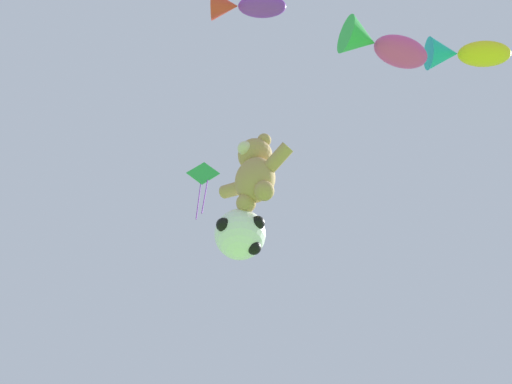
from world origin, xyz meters
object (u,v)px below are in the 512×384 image
object	(u,v)px
teddy_bear_kite	(255,172)
soccer_ball_kite	(241,234)
diamond_kite	(203,179)
fish_kite_violet	(243,6)
fish_kite_magenta	(381,45)
fish_kite_goldfin	(464,54)

from	to	relation	value
teddy_bear_kite	soccer_ball_kite	distance (m)	1.38
soccer_ball_kite	teddy_bear_kite	bearing A→B (deg)	-23.22
soccer_ball_kite	diamond_kite	size ratio (longest dim) A/B	0.52
fish_kite_violet	fish_kite_magenta	size ratio (longest dim) A/B	0.76
teddy_bear_kite	fish_kite_goldfin	bearing A→B (deg)	28.02
soccer_ball_kite	fish_kite_violet	xyz separation A→B (m)	(2.06, -2.18, 4.03)
fish_kite_goldfin	fish_kite_magenta	bearing A→B (deg)	-123.05
fish_kite_magenta	soccer_ball_kite	bearing A→B (deg)	-176.24
fish_kite_magenta	fish_kite_goldfin	size ratio (longest dim) A/B	1.12
diamond_kite	soccer_ball_kite	bearing A→B (deg)	-17.99
fish_kite_goldfin	diamond_kite	bearing A→B (deg)	-169.89
fish_kite_violet	fish_kite_goldfin	size ratio (longest dim) A/B	0.85
teddy_bear_kite	diamond_kite	distance (m)	4.31
fish_kite_violet	fish_kite_magenta	distance (m)	3.11
teddy_bear_kite	fish_kite_magenta	distance (m)	3.89
teddy_bear_kite	soccer_ball_kite	xyz separation A→B (m)	(-0.65, 0.28, -1.19)
teddy_bear_kite	fish_kite_magenta	size ratio (longest dim) A/B	0.95
fish_kite_goldfin	soccer_ball_kite	bearing A→B (deg)	-157.79
soccer_ball_kite	fish_kite_magenta	world-z (taller)	fish_kite_magenta
fish_kite_goldfin	diamond_kite	world-z (taller)	diamond_kite
teddy_bear_kite	fish_kite_violet	distance (m)	3.70
soccer_ball_kite	fish_kite_violet	bearing A→B (deg)	-46.55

